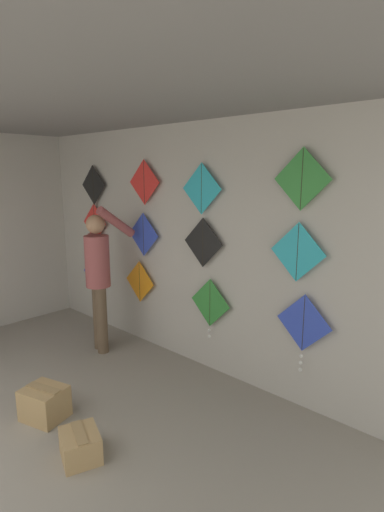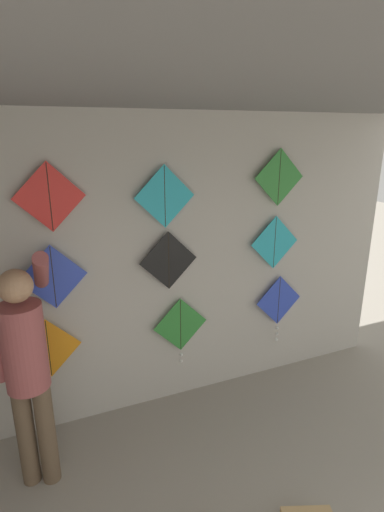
{
  "view_description": "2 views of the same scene",
  "coord_description": "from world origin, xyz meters",
  "px_view_note": "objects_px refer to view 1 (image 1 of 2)",
  "views": [
    {
      "loc": [
        3.32,
        0.06,
        2.25
      ],
      "look_at": [
        0.52,
        3.09,
        1.39
      ],
      "focal_mm": 28.0,
      "sensor_mm": 36.0,
      "label": 1
    },
    {
      "loc": [
        -0.7,
        0.06,
        2.63
      ],
      "look_at": [
        0.59,
        3.09,
        1.59
      ],
      "focal_mm": 28.0,
      "sensor_mm": 36.0,
      "label": 2
    }
  ],
  "objects_px": {
    "shopkeeper": "(99,271)",
    "kite_6": "(203,243)",
    "kite_5": "(143,235)",
    "kite_2": "(210,305)",
    "kite_7": "(298,252)",
    "cardboard_box": "(45,403)",
    "kite_11": "(302,179)",
    "kite_0": "(94,276)",
    "kite_4": "(95,223)",
    "kite_1": "(140,282)",
    "cardboard_box_spare": "(80,445)",
    "kite_10": "(202,189)",
    "kite_9": "(144,182)",
    "kite_3": "(303,327)",
    "kite_8": "(93,185)"
  },
  "relations": [
    {
      "from": "shopkeeper",
      "to": "kite_2",
      "type": "height_order",
      "value": "shopkeeper"
    },
    {
      "from": "kite_0",
      "to": "kite_1",
      "type": "xyz_separation_m",
      "value": [
        1.06,
        0.0,
        0.1
      ]
    },
    {
      "from": "cardboard_box_spare",
      "to": "kite_0",
      "type": "bearing_deg",
      "value": 143.61
    },
    {
      "from": "kite_7",
      "to": "kite_8",
      "type": "height_order",
      "value": "kite_8"
    },
    {
      "from": "kite_1",
      "to": "kite_0",
      "type": "bearing_deg",
      "value": -179.95
    },
    {
      "from": "kite_2",
      "to": "kite_4",
      "type": "distance_m",
      "value": 2.33
    },
    {
      "from": "kite_11",
      "to": "kite_4",
      "type": "bearing_deg",
      "value": 180.0
    },
    {
      "from": "kite_3",
      "to": "kite_10",
      "type": "distance_m",
      "value": 1.77
    },
    {
      "from": "kite_7",
      "to": "kite_5",
      "type": "bearing_deg",
      "value": 180.0
    },
    {
      "from": "shopkeeper",
      "to": "kite_5",
      "type": "relative_size",
      "value": 3.37
    },
    {
      "from": "cardboard_box",
      "to": "kite_5",
      "type": "bearing_deg",
      "value": 108.6
    },
    {
      "from": "kite_3",
      "to": "kite_2",
      "type": "bearing_deg",
      "value": 179.98
    },
    {
      "from": "cardboard_box",
      "to": "kite_2",
      "type": "xyz_separation_m",
      "value": [
        0.53,
        1.74,
        0.65
      ]
    },
    {
      "from": "kite_0",
      "to": "kite_3",
      "type": "distance_m",
      "value": 3.41
    },
    {
      "from": "shopkeeper",
      "to": "cardboard_box",
      "type": "xyz_separation_m",
      "value": [
        0.85,
        -1.23,
        -0.9
      ]
    },
    {
      "from": "kite_4",
      "to": "kite_2",
      "type": "bearing_deg",
      "value": -0.02
    },
    {
      "from": "kite_6",
      "to": "kite_7",
      "type": "bearing_deg",
      "value": 0.0
    },
    {
      "from": "kite_9",
      "to": "kite_10",
      "type": "xyz_separation_m",
      "value": [
        0.94,
        0.0,
        -0.05
      ]
    },
    {
      "from": "kite_7",
      "to": "kite_9",
      "type": "relative_size",
      "value": 1.0
    },
    {
      "from": "kite_0",
      "to": "kite_10",
      "type": "height_order",
      "value": "kite_10"
    },
    {
      "from": "kite_4",
      "to": "shopkeeper",
      "type": "bearing_deg",
      "value": -32.22
    },
    {
      "from": "cardboard_box",
      "to": "kite_3",
      "type": "relative_size",
      "value": 0.59
    },
    {
      "from": "kite_1",
      "to": "kite_2",
      "type": "bearing_deg",
      "value": -0.03
    },
    {
      "from": "cardboard_box",
      "to": "kite_8",
      "type": "bearing_deg",
      "value": 133.54
    },
    {
      "from": "kite_10",
      "to": "kite_11",
      "type": "distance_m",
      "value": 1.18
    },
    {
      "from": "kite_1",
      "to": "kite_4",
      "type": "distance_m",
      "value": 1.21
    },
    {
      "from": "kite_0",
      "to": "kite_4",
      "type": "relative_size",
      "value": 1.38
    },
    {
      "from": "shopkeeper",
      "to": "kite_6",
      "type": "bearing_deg",
      "value": 39.73
    },
    {
      "from": "shopkeeper",
      "to": "kite_0",
      "type": "relative_size",
      "value": 2.45
    },
    {
      "from": "shopkeeper",
      "to": "cardboard_box_spare",
      "type": "relative_size",
      "value": 4.47
    },
    {
      "from": "shopkeeper",
      "to": "kite_7",
      "type": "xyz_separation_m",
      "value": [
        2.42,
        0.52,
        0.49
      ]
    },
    {
      "from": "kite_5",
      "to": "kite_4",
      "type": "bearing_deg",
      "value": 180.0
    },
    {
      "from": "kite_5",
      "to": "kite_7",
      "type": "distance_m",
      "value": 2.15
    },
    {
      "from": "kite_2",
      "to": "kite_9",
      "type": "bearing_deg",
      "value": 179.96
    },
    {
      "from": "cardboard_box_spare",
      "to": "kite_8",
      "type": "distance_m",
      "value": 3.57
    },
    {
      "from": "kite_0",
      "to": "kite_8",
      "type": "relative_size",
      "value": 1.38
    },
    {
      "from": "kite_0",
      "to": "kite_11",
      "type": "distance_m",
      "value": 3.62
    },
    {
      "from": "cardboard_box_spare",
      "to": "kite_10",
      "type": "height_order",
      "value": "kite_10"
    },
    {
      "from": "cardboard_box",
      "to": "kite_11",
      "type": "distance_m",
      "value": 3.11
    },
    {
      "from": "kite_4",
      "to": "kite_1",
      "type": "bearing_deg",
      "value": 0.0
    },
    {
      "from": "shopkeeper",
      "to": "kite_10",
      "type": "distance_m",
      "value": 1.7
    },
    {
      "from": "kite_2",
      "to": "kite_7",
      "type": "relative_size",
      "value": 1.25
    },
    {
      "from": "kite_6",
      "to": "kite_10",
      "type": "bearing_deg",
      "value": 180.0
    },
    {
      "from": "cardboard_box_spare",
      "to": "kite_9",
      "type": "relative_size",
      "value": 0.75
    },
    {
      "from": "kite_6",
      "to": "kite_11",
      "type": "xyz_separation_m",
      "value": [
        1.15,
        0.0,
        0.7
      ]
    },
    {
      "from": "kite_2",
      "to": "kite_10",
      "type": "xyz_separation_m",
      "value": [
        -0.14,
        0.0,
        1.28
      ]
    },
    {
      "from": "kite_6",
      "to": "kite_11",
      "type": "relative_size",
      "value": 1.0
    },
    {
      "from": "kite_10",
      "to": "shopkeeper",
      "type": "bearing_deg",
      "value": -157.58
    },
    {
      "from": "kite_4",
      "to": "kite_9",
      "type": "xyz_separation_m",
      "value": [
        1.12,
        0.0,
        0.6
      ]
    },
    {
      "from": "kite_0",
      "to": "kite_2",
      "type": "xyz_separation_m",
      "value": [
        2.27,
        0.0,
        0.06
      ]
    }
  ]
}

